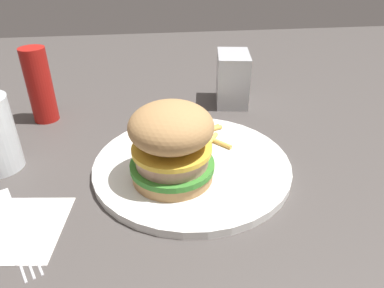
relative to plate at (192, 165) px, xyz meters
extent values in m
plane|color=#47423F|center=(0.02, 0.01, -0.01)|extent=(1.60, 1.60, 0.00)
cylinder|color=white|center=(0.00, 0.00, 0.00)|extent=(0.29, 0.29, 0.01)
cylinder|color=tan|center=(-0.03, -0.03, 0.01)|extent=(0.11, 0.11, 0.02)
cylinder|color=#387F2D|center=(-0.03, -0.03, 0.03)|extent=(0.11, 0.11, 0.01)
cylinder|color=tan|center=(-0.03, -0.03, 0.04)|extent=(0.10, 0.10, 0.02)
cylinder|color=yellow|center=(-0.03, -0.03, 0.05)|extent=(0.11, 0.11, 0.01)
ellipsoid|color=tan|center=(-0.03, -0.03, 0.08)|extent=(0.11, 0.11, 0.06)
cylinder|color=#E5B251|center=(0.01, 0.04, 0.01)|extent=(0.04, 0.06, 0.01)
cylinder|color=gold|center=(0.03, 0.08, 0.01)|extent=(0.05, 0.03, 0.01)
cylinder|color=#E5B251|center=(0.03, 0.04, 0.01)|extent=(0.04, 0.06, 0.01)
cylinder|color=gold|center=(0.01, 0.06, 0.01)|extent=(0.04, 0.05, 0.01)
cylinder|color=gold|center=(0.02, 0.04, 0.01)|extent=(0.01, 0.05, 0.01)
cylinder|color=#E5B251|center=(0.04, 0.05, 0.01)|extent=(0.06, 0.06, 0.01)
cylinder|color=#E5B251|center=(0.03, 0.08, 0.01)|extent=(0.06, 0.03, 0.01)
cylinder|color=gold|center=(0.00, 0.04, 0.02)|extent=(0.02, 0.07, 0.01)
cube|color=white|center=(-0.22, -0.10, -0.01)|extent=(0.12, 0.12, 0.00)
cube|color=silver|center=(-0.24, -0.07, 0.00)|extent=(0.06, 0.10, 0.00)
cube|color=silver|center=(-0.20, -0.13, 0.00)|extent=(0.04, 0.04, 0.00)
cylinder|color=silver|center=(-0.20, -0.16, 0.00)|extent=(0.02, 0.03, 0.00)
cylinder|color=silver|center=(-0.19, -0.16, 0.00)|extent=(0.02, 0.03, 0.00)
cylinder|color=silver|center=(-0.18, -0.16, 0.00)|extent=(0.02, 0.03, 0.00)
cube|color=#B7BABF|center=(0.11, 0.22, 0.04)|extent=(0.07, 0.10, 0.10)
cylinder|color=#B21914|center=(-0.25, 0.19, 0.06)|extent=(0.04, 0.04, 0.13)
camera|label=1|loc=(-0.05, -0.43, 0.30)|focal=33.47mm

